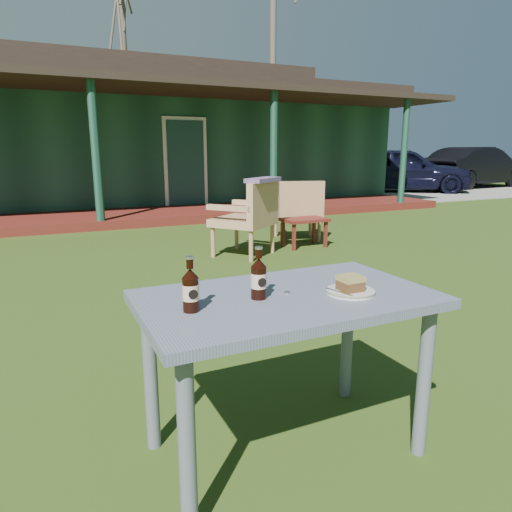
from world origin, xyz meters
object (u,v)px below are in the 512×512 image
car_near (402,169)px  cake_slice (350,283)px  side_table (304,223)px  plate (350,291)px  car_far (475,168)px  armchair_left (250,214)px  cafe_table (287,318)px  armchair_right (298,207)px  cola_bottle_near (259,278)px  cola_bottle_far (191,290)px

car_near → cake_slice: size_ratio=45.94×
side_table → plate: bearing=-118.8°
car_near → car_far: bearing=-51.6°
cake_slice → side_table: cake_slice is taller
car_near → armchair_left: (-8.35, -6.43, -0.19)m
side_table → cafe_table: bearing=-122.2°
car_far → cake_slice: size_ratio=47.50×
cafe_table → plate: size_ratio=5.88×
car_near → plate: 13.91m
plate → armchair_right: bearing=62.0°
cola_bottle_near → armchair_right: size_ratio=0.24×
cola_bottle_near → side_table: (2.49, 3.75, -0.46)m
cola_bottle_near → cafe_table: bearing=-1.9°
side_table → cake_slice: bearing=-118.9°
cola_bottle_far → cafe_table: bearing=3.3°
armchair_left → cola_bottle_far: bearing=-117.5°
car_far → cake_slice: 16.81m
car_near → cake_slice: bearing=171.2°
car_far → cola_bottle_far: bearing=121.2°
car_near → armchair_right: bearing=163.2°
car_near → armchair_right: size_ratio=4.79×
armchair_left → side_table: bearing=10.6°
plate → cake_slice: 0.04m
plate → cola_bottle_far: bearing=173.9°
car_near → cake_slice: car_near is taller
car_far → cafe_table: 16.94m
cafe_table → armchair_right: (2.54, 4.21, -0.12)m
cake_slice → side_table: size_ratio=0.15×
car_near → armchair_left: 10.54m
cafe_table → cola_bottle_near: 0.23m
car_near → cake_slice: (-9.57, -10.11, 0.05)m
cake_slice → armchair_right: size_ratio=0.10×
plate → car_far: bearing=38.0°
car_near → plate: (-9.56, -10.10, 0.01)m
cola_bottle_near → armchair_right: cola_bottle_near is taller
car_near → cola_bottle_near: size_ratio=19.97×
plate → side_table: plate is taller
armchair_right → side_table: size_ratio=1.47×
cola_bottle_far → side_table: 4.71m
cake_slice → cola_bottle_far: (-0.66, 0.07, 0.04)m
car_near → side_table: bearing=164.7°
car_near → car_far: (3.68, 0.24, 0.00)m
cake_slice → cola_bottle_near: (-0.37, 0.10, 0.04)m
plate → cola_bottle_far: cola_bottle_far is taller
cafe_table → armchair_left: (1.46, 3.58, -0.09)m
car_near → plate: car_near is taller
cake_slice → cola_bottle_far: 0.66m
cafe_table → cola_bottle_near: (-0.13, 0.00, 0.19)m
plate → armchair_left: bearing=71.7°
car_far → side_table: size_ratio=7.28×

